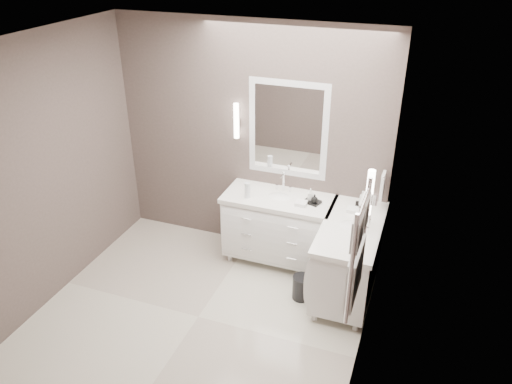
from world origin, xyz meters
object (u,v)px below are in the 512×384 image
(waste_bin, at_px, (301,287))
(vanity_back, at_px, (278,225))
(vanity_right, at_px, (349,255))
(towel_ladder, at_px, (357,256))

(waste_bin, bearing_deg, vanity_back, 128.05)
(vanity_back, relative_size, vanity_right, 1.00)
(vanity_right, bearing_deg, vanity_back, 159.62)
(towel_ladder, xyz_separation_m, waste_bin, (-0.65, 1.05, -1.26))
(vanity_back, xyz_separation_m, waste_bin, (0.45, -0.58, -0.35))
(vanity_back, bearing_deg, vanity_right, -20.38)
(towel_ladder, height_order, waste_bin, towel_ladder)
(vanity_right, height_order, waste_bin, vanity_right)
(vanity_back, bearing_deg, waste_bin, -51.95)
(vanity_right, xyz_separation_m, towel_ladder, (0.23, -1.30, 0.91))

